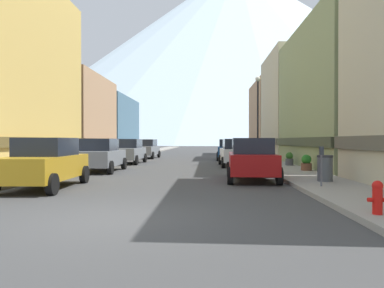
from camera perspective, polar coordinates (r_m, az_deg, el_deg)
name	(u,v)px	position (r m, az deg, el deg)	size (l,w,h in m)	color
ground_plane	(117,220)	(8.26, -11.35, -11.25)	(400.00, 400.00, 0.00)	#3F3F3F
sidewalk_left	(136,154)	(43.65, -8.52, -1.56)	(2.50, 100.00, 0.15)	gray
sidewalk_right	(245,154)	(43.11, 8.04, -1.59)	(2.50, 100.00, 0.15)	gray
storefront_left_2	(56,119)	(36.15, -20.06, 3.58)	(8.89, 10.49, 7.50)	tan
storefront_left_3	(102,127)	(47.19, -13.53, 2.55)	(7.14, 12.55, 6.94)	slate
storefront_right_1	(365,99)	(24.94, 24.92, 6.19)	(8.21, 12.58, 8.62)	#8C9966
storefront_right_2	(304,109)	(35.36, 16.74, 5.19)	(6.72, 9.35, 9.44)	beige
storefront_right_3	(287,120)	(45.54, 14.26, 3.57)	(8.02, 10.72, 8.48)	tan
car_left_0	(45,163)	(14.16, -21.55, -2.67)	(2.17, 4.45, 1.78)	#B28419
car_left_1	(100,155)	(20.61, -13.82, -1.65)	(2.14, 4.44, 1.78)	slate
car_left_2	(128,151)	(27.53, -9.71, -1.09)	(2.12, 4.43, 1.78)	slate
car_left_3	(146,149)	(35.49, -6.99, -0.71)	(2.25, 4.48, 1.78)	slate
car_right_0	(252,159)	(15.89, 9.10, -2.29)	(2.25, 4.48, 1.78)	#9E1111
car_right_1	(236,152)	(24.43, 6.71, -1.29)	(2.14, 4.43, 1.78)	silver
car_right_2	(229,150)	(32.08, 5.64, -0.85)	(2.21, 4.47, 1.78)	#19478C
fire_hydrant_near	(377,196)	(8.72, 26.46, -7.16)	(0.40, 0.22, 0.70)	red
parking_meter_near	(321,160)	(13.24, 19.15, -2.39)	(0.14, 0.10, 1.33)	#595960
trash_bin_right	(325,168)	(14.90, 19.65, -3.49)	(0.59, 0.59, 0.98)	#4C5156
potted_plant_0	(289,159)	(23.76, 14.65, -2.24)	(0.48, 0.48, 0.81)	#4C4C51
potted_plant_1	(306,163)	(19.96, 17.06, -2.78)	(0.54, 0.54, 0.81)	brown
pedestrian_0	(255,148)	(33.79, 9.64, -0.68)	(0.36, 0.36, 1.75)	#333338
streetlamp_right	(258,106)	(25.66, 10.01, 5.69)	(0.36, 0.36, 5.86)	black
mountain_backdrop	(237,54)	(275.69, 6.84, 13.48)	(321.05, 321.05, 126.61)	silver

